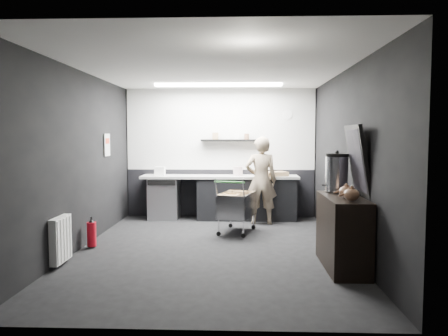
{
  "coord_description": "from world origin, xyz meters",
  "views": [
    {
      "loc": [
        0.43,
        -6.47,
        1.71
      ],
      "look_at": [
        0.16,
        0.4,
        1.2
      ],
      "focal_mm": 35.0,
      "sensor_mm": 36.0,
      "label": 1
    }
  ],
  "objects": [
    {
      "name": "floor",
      "position": [
        0.0,
        0.0,
        0.0
      ],
      "size": [
        5.5,
        5.5,
        0.0
      ],
      "primitive_type": "plane",
      "color": "black",
      "rests_on": "ground"
    },
    {
      "name": "ceiling",
      "position": [
        0.0,
        0.0,
        2.7
      ],
      "size": [
        5.5,
        5.5,
        0.0
      ],
      "primitive_type": "plane",
      "rotation": [
        3.14,
        0.0,
        0.0
      ],
      "color": "white",
      "rests_on": "wall_back"
    },
    {
      "name": "wall_back",
      "position": [
        0.0,
        2.75,
        1.35
      ],
      "size": [
        5.5,
        0.0,
        5.5
      ],
      "primitive_type": "plane",
      "rotation": [
        1.57,
        0.0,
        0.0
      ],
      "color": "black",
      "rests_on": "floor"
    },
    {
      "name": "wall_front",
      "position": [
        0.0,
        -2.75,
        1.35
      ],
      "size": [
        5.5,
        0.0,
        5.5
      ],
      "primitive_type": "plane",
      "rotation": [
        -1.57,
        0.0,
        0.0
      ],
      "color": "black",
      "rests_on": "floor"
    },
    {
      "name": "wall_left",
      "position": [
        -2.0,
        0.0,
        1.35
      ],
      "size": [
        0.0,
        5.5,
        5.5
      ],
      "primitive_type": "plane",
      "rotation": [
        1.57,
        0.0,
        1.57
      ],
      "color": "black",
      "rests_on": "floor"
    },
    {
      "name": "wall_right",
      "position": [
        2.0,
        0.0,
        1.35
      ],
      "size": [
        0.0,
        5.5,
        5.5
      ],
      "primitive_type": "plane",
      "rotation": [
        1.57,
        0.0,
        -1.57
      ],
      "color": "black",
      "rests_on": "floor"
    },
    {
      "name": "kitchen_wall_panel",
      "position": [
        0.0,
        2.73,
        1.85
      ],
      "size": [
        3.95,
        0.02,
        1.7
      ],
      "primitive_type": "cube",
      "color": "silver",
      "rests_on": "wall_back"
    },
    {
      "name": "dado_panel",
      "position": [
        0.0,
        2.73,
        0.5
      ],
      "size": [
        3.95,
        0.02,
        1.0
      ],
      "primitive_type": "cube",
      "color": "black",
      "rests_on": "wall_back"
    },
    {
      "name": "floating_shelf",
      "position": [
        0.2,
        2.62,
        1.62
      ],
      "size": [
        1.2,
        0.22,
        0.04
      ],
      "primitive_type": "cube",
      "color": "black",
      "rests_on": "wall_back"
    },
    {
      "name": "wall_clock",
      "position": [
        1.4,
        2.72,
        2.15
      ],
      "size": [
        0.2,
        0.03,
        0.2
      ],
      "primitive_type": "cylinder",
      "rotation": [
        1.57,
        0.0,
        0.0
      ],
      "color": "white",
      "rests_on": "wall_back"
    },
    {
      "name": "poster",
      "position": [
        -1.98,
        1.3,
        1.55
      ],
      "size": [
        0.02,
        0.3,
        0.4
      ],
      "primitive_type": "cube",
      "color": "silver",
      "rests_on": "wall_left"
    },
    {
      "name": "poster_red_band",
      "position": [
        -1.98,
        1.3,
        1.62
      ],
      "size": [
        0.02,
        0.22,
        0.1
      ],
      "primitive_type": "cube",
      "color": "red",
      "rests_on": "poster"
    },
    {
      "name": "radiator",
      "position": [
        -1.94,
        -0.9,
        0.35
      ],
      "size": [
        0.1,
        0.5,
        0.6
      ],
      "primitive_type": "cube",
      "color": "white",
      "rests_on": "wall_left"
    },
    {
      "name": "ceiling_strip",
      "position": [
        0.0,
        1.85,
        2.67
      ],
      "size": [
        2.4,
        0.2,
        0.04
      ],
      "primitive_type": "cube",
      "color": "white",
      "rests_on": "ceiling"
    },
    {
      "name": "prep_counter",
      "position": [
        0.14,
        2.42,
        0.46
      ],
      "size": [
        3.2,
        0.61,
        0.9
      ],
      "color": "black",
      "rests_on": "floor"
    },
    {
      "name": "person",
      "position": [
        0.82,
        1.97,
        0.85
      ],
      "size": [
        0.64,
        0.43,
        1.7
      ],
      "primitive_type": "imported",
      "rotation": [
        0.0,
        0.0,
        3.18
      ],
      "color": "beige",
      "rests_on": "floor"
    },
    {
      "name": "shopping_cart",
      "position": [
        0.36,
        1.18,
        0.46
      ],
      "size": [
        0.73,
        1.0,
        0.96
      ],
      "color": "silver",
      "rests_on": "floor"
    },
    {
      "name": "sideboard",
      "position": [
        1.76,
        -0.82,
        0.59
      ],
      "size": [
        0.53,
        1.24,
        1.86
      ],
      "color": "black",
      "rests_on": "floor"
    },
    {
      "name": "fire_extinguisher",
      "position": [
        -1.85,
        0.03,
        0.22
      ],
      "size": [
        0.14,
        0.14,
        0.46
      ],
      "color": "red",
      "rests_on": "floor"
    },
    {
      "name": "cardboard_box",
      "position": [
        1.13,
        2.37,
        0.94
      ],
      "size": [
        0.53,
        0.46,
        0.09
      ],
      "primitive_type": "cube",
      "rotation": [
        0.0,
        0.0,
        0.34
      ],
      "color": "#977750",
      "rests_on": "prep_counter"
    },
    {
      "name": "pink_tub",
      "position": [
        0.37,
        2.42,
        0.99
      ],
      "size": [
        0.19,
        0.19,
        0.19
      ],
      "primitive_type": "cylinder",
      "color": "beige",
      "rests_on": "prep_counter"
    },
    {
      "name": "white_container",
      "position": [
        -1.23,
        2.37,
        0.99
      ],
      "size": [
        0.21,
        0.16,
        0.18
      ],
      "primitive_type": "cube",
      "rotation": [
        0.0,
        0.0,
        -0.03
      ],
      "color": "white",
      "rests_on": "prep_counter"
    }
  ]
}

